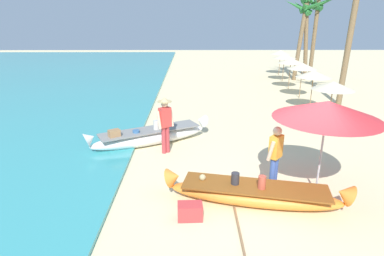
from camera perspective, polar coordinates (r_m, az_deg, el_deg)
ground_plane at (r=8.25m, az=14.64°, el=-11.71°), size 80.00×80.00×0.00m
boat_orange_foreground at (r=7.71m, az=11.10°, el=-11.50°), size 4.32×1.64×0.77m
boat_white_midground at (r=11.05m, az=-7.56°, el=-1.45°), size 4.17×2.58×0.86m
person_vendor_hatted at (r=10.06m, az=-4.86°, el=1.20°), size 0.56×0.49×1.85m
person_tourist_customer at (r=8.08m, az=14.74°, el=-4.73°), size 0.50×0.55×1.70m
patio_umbrella_large at (r=7.91m, az=23.16°, el=2.95°), size 2.46×2.46×2.37m
parasol_row_0 at (r=13.28m, az=24.08°, el=6.98°), size 1.60×1.60×1.91m
parasol_row_1 at (r=15.87m, az=21.06°, el=9.06°), size 1.60×1.60×1.91m
parasol_row_2 at (r=18.41m, az=19.28°, el=10.46°), size 1.60×1.60×1.91m
parasol_row_3 at (r=20.73m, az=17.38°, el=11.48°), size 1.60×1.60×1.91m
parasol_row_4 at (r=23.30m, az=16.31°, el=12.31°), size 1.60×1.60×1.91m
parasol_row_5 at (r=26.14m, az=15.65°, el=13.00°), size 1.60×1.60×1.91m
palm_tree_tall_inland at (r=24.06m, az=19.65°, el=18.67°), size 2.98×2.65×5.51m
palm_tree_leaning_seaward at (r=25.17m, az=21.59°, el=18.81°), size 2.52×2.67×5.77m
palm_tree_far_behind at (r=24.23m, az=19.92°, el=19.80°), size 2.81×2.59×6.15m
cooler_box at (r=7.09m, az=-0.36°, el=-14.77°), size 0.55×0.35×0.36m
paddle at (r=6.65m, az=8.86°, el=-19.23°), size 0.36×1.87×0.05m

